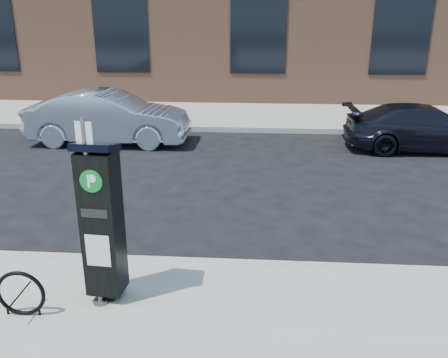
# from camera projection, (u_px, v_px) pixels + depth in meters

# --- Properties ---
(ground) EXTENTS (120.00, 120.00, 0.00)m
(ground) POSITION_uv_depth(u_px,v_px,m) (250.00, 271.00, 6.52)
(ground) COLOR black
(ground) RESTS_ON ground
(sidewalk_far) EXTENTS (60.00, 12.00, 0.15)m
(sidewalk_far) POSITION_uv_depth(u_px,v_px,m) (257.00, 96.00, 19.67)
(sidewalk_far) COLOR gray
(sidewalk_far) RESTS_ON ground
(curb_near) EXTENTS (60.00, 0.12, 0.16)m
(curb_near) POSITION_uv_depth(u_px,v_px,m) (250.00, 267.00, 6.48)
(curb_near) COLOR #9E9B93
(curb_near) RESTS_ON ground
(curb_far) EXTENTS (60.00, 0.12, 0.16)m
(curb_far) POSITION_uv_depth(u_px,v_px,m) (256.00, 130.00, 14.04)
(curb_far) COLOR #9E9B93
(curb_far) RESTS_ON ground
(parking_kiosk) EXTENTS (0.47, 0.42, 1.93)m
(parking_kiosk) POSITION_uv_depth(u_px,v_px,m) (102.00, 221.00, 5.34)
(parking_kiosk) COLOR black
(parking_kiosk) RESTS_ON sidewalk_near
(sign_pole) EXTENTS (0.19, 0.18, 2.20)m
(sign_pole) POSITION_uv_depth(u_px,v_px,m) (92.00, 217.00, 5.18)
(sign_pole) COLOR #58514D
(sign_pole) RESTS_ON sidewalk_near
(bike_rack) EXTENTS (0.56, 0.05, 0.56)m
(bike_rack) POSITION_uv_depth(u_px,v_px,m) (21.00, 294.00, 5.24)
(bike_rack) COLOR black
(bike_rack) RESTS_ON sidewalk_near
(car_silver) EXTENTS (4.29, 1.50, 1.41)m
(car_silver) POSITION_uv_depth(u_px,v_px,m) (108.00, 118.00, 12.69)
(car_silver) COLOR #91A2B8
(car_silver) RESTS_ON ground
(car_dark) EXTENTS (4.04, 1.71, 1.16)m
(car_dark) POSITION_uv_depth(u_px,v_px,m) (424.00, 128.00, 12.11)
(car_dark) COLOR black
(car_dark) RESTS_ON ground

